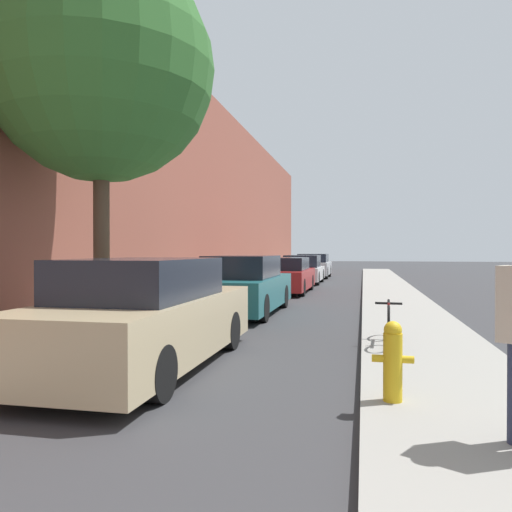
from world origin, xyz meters
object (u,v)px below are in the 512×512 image
(parked_car_red, at_px, (286,276))
(bicycle, at_px, (389,322))
(parked_car_silver, at_px, (314,266))
(fire_hydrant, at_px, (393,360))
(parked_car_teal, at_px, (244,286))
(street_tree_near, at_px, (101,69))
(parked_car_white, at_px, (303,270))
(parked_car_champagne, at_px, (147,316))

(parked_car_red, relative_size, bicycle, 2.89)
(parked_car_silver, xyz_separation_m, fire_hydrant, (3.11, -24.03, -0.15))
(parked_car_teal, distance_m, street_tree_near, 6.24)
(parked_car_red, xyz_separation_m, bicycle, (3.25, -10.35, -0.18))
(parked_car_white, relative_size, fire_hydrant, 5.11)
(parked_car_teal, relative_size, parked_car_red, 1.01)
(parked_car_silver, relative_size, fire_hydrant, 5.35)
(parked_car_white, height_order, street_tree_near, street_tree_near)
(parked_car_silver, bearing_deg, bicycle, -81.21)
(parked_car_red, bearing_deg, parked_car_champagne, -89.96)
(parked_car_teal, bearing_deg, parked_car_red, 89.42)
(parked_car_teal, distance_m, fire_hydrant, 7.85)
(parked_car_white, distance_m, bicycle, 16.01)
(street_tree_near, bearing_deg, parked_car_red, 83.19)
(parked_car_champagne, distance_m, fire_hydrant, 3.37)
(parked_car_white, height_order, bicycle, parked_car_white)
(parked_car_teal, bearing_deg, street_tree_near, -104.89)
(parked_car_silver, bearing_deg, parked_car_teal, -90.31)
(parked_car_red, height_order, parked_car_silver, parked_car_silver)
(parked_car_champagne, bearing_deg, parked_car_teal, 90.70)
(parked_car_teal, height_order, fire_hydrant, parked_car_teal)
(parked_car_champagne, distance_m, parked_car_teal, 5.93)
(parked_car_champagne, xyz_separation_m, fire_hydrant, (3.13, -1.23, -0.18))
(parked_car_teal, distance_m, bicycle, 5.19)
(bicycle, bearing_deg, parked_car_white, 104.32)
(fire_hydrant, bearing_deg, parked_car_champagne, 158.48)
(parked_car_white, bearing_deg, parked_car_silver, 89.86)
(street_tree_near, distance_m, bicycle, 6.18)
(street_tree_near, bearing_deg, bicycle, 9.38)
(parked_car_white, xyz_separation_m, parked_car_silver, (0.01, 5.18, 0.03))
(parked_car_silver, height_order, bicycle, parked_car_silver)
(parked_car_white, relative_size, street_tree_near, 0.64)
(parked_car_champagne, height_order, parked_car_white, parked_car_champagne)
(bicycle, bearing_deg, parked_car_silver, 101.44)
(fire_hydrant, bearing_deg, street_tree_near, 151.63)
(parked_car_white, bearing_deg, parked_car_teal, -90.39)
(parked_car_champagne, height_order, parked_car_teal, parked_car_champagne)
(parked_car_white, height_order, parked_car_silver, parked_car_silver)
(fire_hydrant, distance_m, bicycle, 3.17)
(fire_hydrant, bearing_deg, parked_car_red, 103.07)
(parked_car_white, bearing_deg, street_tree_near, -94.67)
(parked_car_champagne, relative_size, parked_car_teal, 0.99)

